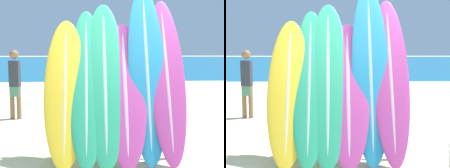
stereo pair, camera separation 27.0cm
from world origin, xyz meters
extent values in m
plane|color=beige|center=(0.00, 0.00, 0.00)|extent=(160.00, 160.00, 0.00)
cube|color=#146693|center=(0.00, 40.47, 0.00)|extent=(120.00, 60.00, 0.00)
cube|color=white|center=(0.00, 10.77, 0.01)|extent=(120.00, 0.60, 0.01)
cylinder|color=slate|center=(-1.00, 0.22, 0.48)|extent=(0.04, 0.04, 0.96)
cylinder|color=slate|center=(0.73, 0.22, 0.48)|extent=(0.04, 0.04, 0.96)
cylinder|color=slate|center=(-0.14, 0.22, 0.94)|extent=(1.77, 0.04, 0.04)
cylinder|color=slate|center=(-0.14, 0.22, 0.12)|extent=(1.77, 0.04, 0.04)
ellipsoid|color=yellow|center=(-0.84, 0.21, 0.99)|extent=(0.57, 0.93, 1.97)
ellipsoid|color=beige|center=(-0.84, 0.21, 0.99)|extent=(0.10, 0.90, 1.90)
ellipsoid|color=#289E70|center=(-0.55, 0.24, 1.07)|extent=(0.48, 1.09, 2.13)
ellipsoid|color=#9AC3B3|center=(-0.55, 0.24, 1.07)|extent=(0.09, 1.05, 2.05)
ellipsoid|color=#289E70|center=(-0.29, 0.27, 1.12)|extent=(0.57, 1.13, 2.24)
ellipsoid|color=#9AC3B3|center=(-0.29, 0.27, 1.12)|extent=(0.10, 1.09, 2.15)
ellipsoid|color=#B23D8E|center=(-0.01, 0.20, 0.97)|extent=(0.59, 0.97, 1.93)
ellipsoid|color=#CAA1BE|center=(-0.01, 0.20, 0.97)|extent=(0.11, 0.94, 1.86)
ellipsoid|color=teal|center=(0.30, 0.30, 1.24)|extent=(0.53, 0.98, 2.48)
ellipsoid|color=#98BACC|center=(0.30, 0.30, 1.24)|extent=(0.10, 0.95, 2.39)
ellipsoid|color=#B23D8E|center=(0.58, 0.27, 1.15)|extent=(0.51, 1.05, 2.29)
ellipsoid|color=#CAA1BE|center=(0.58, 0.27, 1.15)|extent=(0.09, 1.01, 2.20)
cylinder|color=#846047|center=(-2.23, 2.98, 0.37)|extent=(0.10, 0.10, 0.73)
cylinder|color=#846047|center=(-2.08, 2.95, 0.37)|extent=(0.10, 0.10, 0.73)
cube|color=#478466|center=(-2.15, 2.97, 0.62)|extent=(0.23, 0.16, 0.22)
cube|color=#2D333D|center=(-2.15, 2.97, 1.02)|extent=(0.25, 0.18, 0.57)
sphere|color=#846047|center=(-2.15, 2.97, 1.44)|extent=(0.21, 0.21, 0.21)
cylinder|color=beige|center=(1.16, 7.43, 0.36)|extent=(0.10, 0.10, 0.73)
cylinder|color=beige|center=(1.17, 7.27, 0.36)|extent=(0.10, 0.10, 0.73)
cube|color=#282D38|center=(1.17, 7.35, 0.62)|extent=(0.14, 0.21, 0.22)
cube|color=#3370BC|center=(1.17, 7.35, 1.01)|extent=(0.16, 0.23, 0.57)
sphere|color=beige|center=(1.17, 7.35, 1.43)|extent=(0.21, 0.21, 0.21)
cylinder|color=tan|center=(-0.87, 6.04, 0.40)|extent=(0.11, 0.11, 0.81)
cylinder|color=tan|center=(-0.75, 5.92, 0.40)|extent=(0.11, 0.11, 0.81)
cube|color=#282D38|center=(-0.81, 5.98, 0.69)|extent=(0.26, 0.26, 0.24)
cube|color=#42996B|center=(-0.81, 5.98, 1.13)|extent=(0.29, 0.29, 0.63)
sphere|color=tan|center=(-0.81, 5.98, 1.59)|extent=(0.23, 0.23, 0.23)
camera|label=1|loc=(-0.50, -4.02, 1.53)|focal=50.00mm
camera|label=2|loc=(-0.23, -4.04, 1.53)|focal=50.00mm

